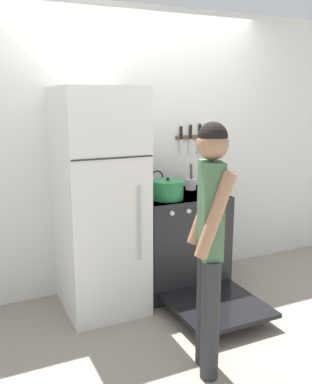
{
  "coord_description": "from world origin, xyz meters",
  "views": [
    {
      "loc": [
        -1.48,
        -3.64,
        1.77
      ],
      "look_at": [
        0.0,
        -0.46,
        0.98
      ],
      "focal_mm": 40.0,
      "sensor_mm": 36.0,
      "label": 1
    }
  ],
  "objects_px": {
    "dutch_oven_pot": "(168,190)",
    "tea_kettle": "(157,187)",
    "stove_range": "(180,243)",
    "person": "(210,236)",
    "utensil_jar": "(191,183)",
    "refrigerator": "(100,202)"
  },
  "relations": [
    {
      "from": "dutch_oven_pot",
      "to": "tea_kettle",
      "type": "bearing_deg",
      "value": 86.78
    },
    {
      "from": "dutch_oven_pot",
      "to": "stove_range",
      "type": "bearing_deg",
      "value": 25.93
    },
    {
      "from": "tea_kettle",
      "to": "person",
      "type": "height_order",
      "value": "person"
    },
    {
      "from": "utensil_jar",
      "to": "stove_range",
      "type": "bearing_deg",
      "value": -139.17
    },
    {
      "from": "refrigerator",
      "to": "stove_range",
      "type": "relative_size",
      "value": 1.38
    },
    {
      "from": "utensil_jar",
      "to": "person",
      "type": "relative_size",
      "value": 0.17
    },
    {
      "from": "dutch_oven_pot",
      "to": "tea_kettle",
      "type": "distance_m",
      "value": 0.25
    },
    {
      "from": "dutch_oven_pot",
      "to": "tea_kettle",
      "type": "relative_size",
      "value": 1.51
    },
    {
      "from": "stove_range",
      "to": "person",
      "type": "height_order",
      "value": "person"
    },
    {
      "from": "stove_range",
      "to": "tea_kettle",
      "type": "height_order",
      "value": "tea_kettle"
    },
    {
      "from": "dutch_oven_pot",
      "to": "tea_kettle",
      "type": "height_order",
      "value": "tea_kettle"
    },
    {
      "from": "utensil_jar",
      "to": "person",
      "type": "xyz_separation_m",
      "value": [
        -0.62,
        -1.33,
        -0.03
      ]
    },
    {
      "from": "refrigerator",
      "to": "dutch_oven_pot",
      "type": "height_order",
      "value": "refrigerator"
    },
    {
      "from": "utensil_jar",
      "to": "tea_kettle",
      "type": "bearing_deg",
      "value": -179.05
    },
    {
      "from": "tea_kettle",
      "to": "dutch_oven_pot",
      "type": "bearing_deg",
      "value": -93.22
    },
    {
      "from": "tea_kettle",
      "to": "utensil_jar",
      "type": "bearing_deg",
      "value": 0.95
    },
    {
      "from": "dutch_oven_pot",
      "to": "person",
      "type": "xyz_separation_m",
      "value": [
        -0.25,
        -1.08,
        -0.06
      ]
    },
    {
      "from": "refrigerator",
      "to": "stove_range",
      "type": "xyz_separation_m",
      "value": [
        0.76,
        0.01,
        -0.48
      ]
    },
    {
      "from": "stove_range",
      "to": "dutch_oven_pot",
      "type": "xyz_separation_m",
      "value": [
        -0.18,
        -0.09,
        0.54
      ]
    },
    {
      "from": "stove_range",
      "to": "utensil_jar",
      "type": "relative_size",
      "value": 4.98
    },
    {
      "from": "refrigerator",
      "to": "utensil_jar",
      "type": "bearing_deg",
      "value": 10.6
    },
    {
      "from": "tea_kettle",
      "to": "utensil_jar",
      "type": "xyz_separation_m",
      "value": [
        0.36,
        0.01,
        -0.0
      ]
    }
  ]
}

